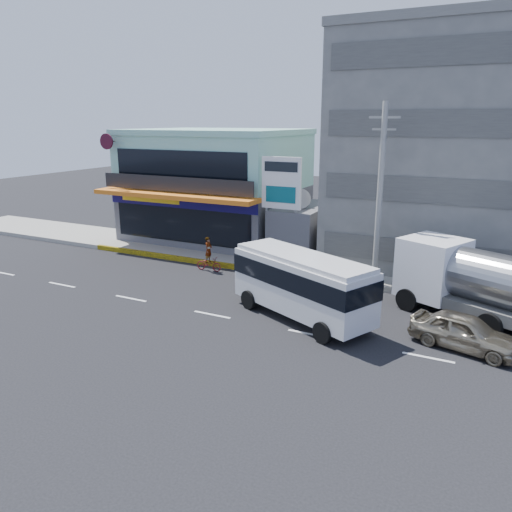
{
  "coord_description": "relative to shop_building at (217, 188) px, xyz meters",
  "views": [
    {
      "loc": [
        11.97,
        -19.08,
        9.09
      ],
      "look_at": [
        0.68,
        3.36,
        2.2
      ],
      "focal_mm": 35.0,
      "sensor_mm": 36.0,
      "label": 1
    }
  ],
  "objects": [
    {
      "name": "tanker_truck",
      "position": [
        19.69,
        -9.27,
        -2.11
      ],
      "size": [
        9.19,
        6.0,
        3.51
      ],
      "color": "white",
      "rests_on": "ground"
    },
    {
      "name": "motorcycle_rider",
      "position": [
        4.0,
        -7.8,
        -3.29
      ],
      "size": [
        1.69,
        0.65,
        2.14
      ],
      "color": "maroon",
      "rests_on": "ground"
    },
    {
      "name": "billboard",
      "position": [
        7.5,
        -4.75,
        0.93
      ],
      "size": [
        2.6,
        0.18,
        6.9
      ],
      "color": "gray",
      "rests_on": "ground"
    },
    {
      "name": "minibus",
      "position": [
        12.0,
        -12.45,
        -2.15
      ],
      "size": [
        7.73,
        5.27,
        3.1
      ],
      "color": "silver",
      "rests_on": "ground"
    },
    {
      "name": "concrete_building",
      "position": [
        18.0,
        1.05,
        3.0
      ],
      "size": [
        16.0,
        12.0,
        14.0
      ],
      "primitive_type": "cube",
      "color": "gray",
      "rests_on": "ground"
    },
    {
      "name": "sidewalk",
      "position": [
        13.0,
        -4.45,
        -3.85
      ],
      "size": [
        70.0,
        5.0,
        0.3
      ],
      "primitive_type": "cube",
      "color": "gray",
      "rests_on": "ground"
    },
    {
      "name": "utility_pole_near",
      "position": [
        14.0,
        -6.55,
        1.15
      ],
      "size": [
        1.6,
        0.3,
        10.0
      ],
      "color": "#999993",
      "rests_on": "ground"
    },
    {
      "name": "sedan",
      "position": [
        19.15,
        -12.45,
        -3.26
      ],
      "size": [
        4.66,
        2.8,
        1.48
      ],
      "primitive_type": "imported",
      "rotation": [
        0.0,
        0.0,
        1.31
      ],
      "color": "#9E9279",
      "rests_on": "ground"
    },
    {
      "name": "satellite_dish",
      "position": [
        8.0,
        -2.95,
        -0.42
      ],
      "size": [
        1.5,
        1.5,
        0.15
      ],
      "primitive_type": "cylinder",
      "color": "slate",
      "rests_on": "gap_structure"
    },
    {
      "name": "shop_building",
      "position": [
        0.0,
        0.0,
        0.0
      ],
      "size": [
        12.4,
        11.7,
        8.0
      ],
      "color": "#444449",
      "rests_on": "ground"
    },
    {
      "name": "gap_structure",
      "position": [
        8.0,
        -1.95,
        -2.25
      ],
      "size": [
        3.0,
        6.0,
        3.5
      ],
      "primitive_type": "cube",
      "color": "#444449",
      "rests_on": "ground"
    },
    {
      "name": "ground",
      "position": [
        8.0,
        -13.95,
        -4.0
      ],
      "size": [
        120.0,
        120.0,
        0.0
      ],
      "primitive_type": "plane",
      "color": "black",
      "rests_on": "ground"
    }
  ]
}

